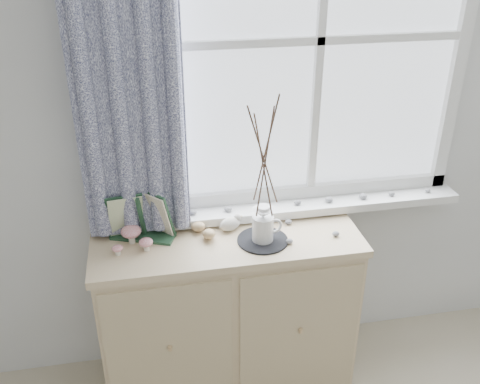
{
  "coord_description": "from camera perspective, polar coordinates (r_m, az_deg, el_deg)",
  "views": [
    {
      "loc": [
        -0.47,
        -0.23,
        2.14
      ],
      "look_at": [
        -0.1,
        1.7,
        1.1
      ],
      "focal_mm": 40.0,
      "sensor_mm": 36.0,
      "label": 1
    }
  ],
  "objects": [
    {
      "name": "sideboard",
      "position": [
        2.64,
        -1.28,
        -12.72
      ],
      "size": [
        1.2,
        0.45,
        0.85
      ],
      "color": "#CBAE8E",
      "rests_on": "ground"
    },
    {
      "name": "botanical_book",
      "position": [
        2.34,
        -10.47,
        -2.81
      ],
      "size": [
        0.35,
        0.24,
        0.23
      ],
      "primitive_type": null,
      "rotation": [
        0.0,
        0.0,
        -0.36
      ],
      "color": "#1E4029",
      "rests_on": "sideboard"
    },
    {
      "name": "toadstool_cluster",
      "position": [
        2.35,
        -11.35,
        -4.66
      ],
      "size": [
        0.17,
        0.15,
        0.08
      ],
      "color": "silver",
      "rests_on": "sideboard"
    },
    {
      "name": "wooden_eggs",
      "position": [
        2.39,
        -3.91,
        -4.08
      ],
      "size": [
        0.1,
        0.11,
        0.07
      ],
      "color": "tan",
      "rests_on": "sideboard"
    },
    {
      "name": "songbird_figurine",
      "position": [
        2.42,
        -1.09,
        -3.36
      ],
      "size": [
        0.15,
        0.11,
        0.07
      ],
      "primitive_type": null,
      "rotation": [
        0.0,
        0.0,
        0.37
      ],
      "color": "beige",
      "rests_on": "sideboard"
    },
    {
      "name": "crocheted_doily",
      "position": [
        2.36,
        2.42,
        -5.15
      ],
      "size": [
        0.23,
        0.23,
        0.01
      ],
      "primitive_type": "cylinder",
      "color": "black",
      "rests_on": "sideboard"
    },
    {
      "name": "twig_pitcher",
      "position": [
        2.17,
        2.64,
        3.81
      ],
      "size": [
        0.27,
        0.27,
        0.71
      ],
      "rotation": [
        0.0,
        0.0,
        0.07
      ],
      "color": "white",
      "rests_on": "crocheted_doily"
    },
    {
      "name": "sideboard_pebbles",
      "position": [
        2.42,
        6.89,
        -4.29
      ],
      "size": [
        0.25,
        0.19,
        0.02
      ],
      "color": "gray",
      "rests_on": "sideboard"
    }
  ]
}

